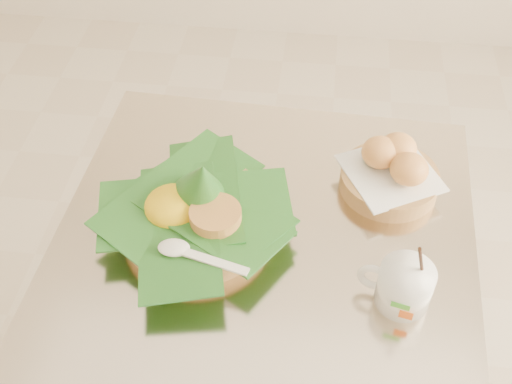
# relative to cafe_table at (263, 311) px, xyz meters

# --- Properties ---
(cafe_table) EXTENTS (0.73, 0.73, 0.75)m
(cafe_table) POSITION_rel_cafe_table_xyz_m (0.00, 0.00, 0.00)
(cafe_table) COLOR gray
(cafe_table) RESTS_ON floor
(rice_basket) EXTENTS (0.32, 0.32, 0.16)m
(rice_basket) POSITION_rel_cafe_table_xyz_m (-0.12, 0.01, 0.26)
(rice_basket) COLOR tan
(rice_basket) RESTS_ON cafe_table
(bread_basket) EXTENTS (0.20, 0.20, 0.09)m
(bread_basket) POSITION_rel_cafe_table_xyz_m (0.21, 0.15, 0.26)
(bread_basket) COLOR tan
(bread_basket) RESTS_ON cafe_table
(coffee_mug) EXTENTS (0.11, 0.09, 0.14)m
(coffee_mug) POSITION_rel_cafe_table_xyz_m (0.22, -0.10, 0.26)
(coffee_mug) COLOR white
(coffee_mug) RESTS_ON cafe_table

